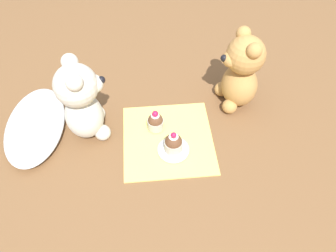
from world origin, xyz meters
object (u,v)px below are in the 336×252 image
(teddy_bear_cream, at_px, (82,101))
(saucer_plate, at_px, (173,150))
(cupcake_near_tan_bear, at_px, (173,143))
(teddy_bear_tan, at_px, (241,72))
(cupcake_near_cream_bear, at_px, (155,122))

(teddy_bear_cream, height_order, saucer_plate, teddy_bear_cream)
(saucer_plate, relative_size, cupcake_near_tan_bear, 1.25)
(saucer_plate, bearing_deg, teddy_bear_cream, 67.40)
(teddy_bear_cream, distance_m, teddy_bear_tan, 0.43)
(teddy_bear_tan, distance_m, saucer_plate, 0.28)
(cupcake_near_tan_bear, bearing_deg, cupcake_near_cream_bear, 25.98)
(teddy_bear_tan, relative_size, saucer_plate, 2.79)
(teddy_bear_tan, bearing_deg, cupcake_near_cream_bear, -77.47)
(teddy_bear_tan, height_order, cupcake_near_cream_bear, teddy_bear_tan)
(teddy_bear_cream, xyz_separation_m, saucer_plate, (-0.09, -0.22, -0.11))
(teddy_bear_cream, xyz_separation_m, cupcake_near_cream_bear, (-0.01, -0.18, -0.08))
(teddy_bear_cream, xyz_separation_m, teddy_bear_tan, (0.08, -0.42, -0.00))
(teddy_bear_cream, distance_m, cupcake_near_tan_bear, 0.25)
(teddy_bear_cream, height_order, teddy_bear_tan, teddy_bear_cream)
(teddy_bear_cream, bearing_deg, cupcake_near_cream_bear, -106.32)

